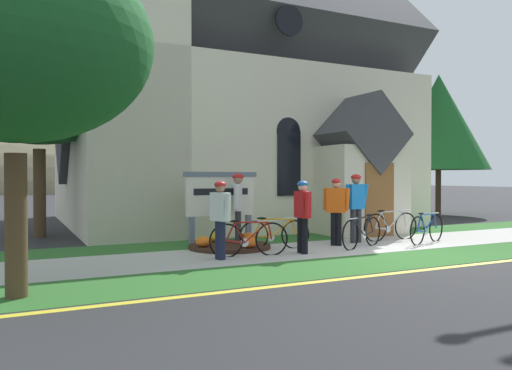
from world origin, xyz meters
TOP-DOWN VIEW (x-y plane):
  - ground at (0.00, 4.00)m, footprint 140.00×140.00m
  - sidewalk_slab at (-0.48, 1.78)m, footprint 32.00×2.38m
  - grass_verge at (-0.48, -0.29)m, footprint 32.00×1.76m
  - church_lawn at (-0.48, 3.80)m, footprint 24.00×1.66m
  - curb_paint_stripe at (-0.48, -1.32)m, footprint 28.00×0.16m
  - church_building at (-0.78, 9.46)m, footprint 11.81×12.17m
  - church_sign at (-3.17, 3.31)m, footprint 1.90×0.15m
  - flower_bed at (-3.17, 2.74)m, footprint 1.94×1.94m
  - bicycle_red at (-0.28, 1.46)m, footprint 1.67×0.72m
  - bicycle_black at (-3.26, 1.49)m, footprint 1.72×0.36m
  - bicycle_green at (1.29, 2.24)m, footprint 1.79×0.08m
  - bicycle_orange at (-2.27, 2.18)m, footprint 1.67×0.41m
  - bicycle_blue at (1.72, 1.38)m, footprint 1.68×0.60m
  - cyclist_in_white_jersey at (-3.97, 1.36)m, footprint 0.31×0.74m
  - cyclist_in_yellow_jersey at (-0.65, 2.00)m, footprint 0.46×0.60m
  - cyclist_in_orange_jersey at (0.13, 2.23)m, footprint 0.69×0.31m
  - cyclist_in_blue_jersey at (-2.90, 2.87)m, footprint 0.41×0.63m
  - cyclist_in_green_jersey at (-2.04, 1.30)m, footprint 0.27×0.72m
  - roadside_conifer at (9.41, 8.35)m, footprint 4.38×4.38m
  - yard_deciduous_tree at (-7.09, 7.18)m, footprint 4.41×4.41m
  - verge_sapling at (-7.73, -0.32)m, footprint 3.82×3.82m
  - distant_hill at (6.29, 66.29)m, footprint 109.60×44.14m

SIDE VIEW (x-z plane):
  - ground at x=0.00m, z-range 0.00..0.00m
  - distant_hill at x=6.29m, z-range -9.71..9.71m
  - curb_paint_stripe at x=-0.48m, z-range 0.00..0.01m
  - grass_verge at x=-0.48m, z-range 0.00..0.01m
  - church_lawn at x=-0.48m, z-range 0.00..0.01m
  - sidewalk_slab at x=-0.48m, z-range 0.00..0.01m
  - flower_bed at x=-3.17m, z-range -0.08..0.26m
  - bicycle_orange at x=-2.27m, z-range -0.03..0.75m
  - bicycle_red at x=-0.28m, z-range -0.03..0.78m
  - bicycle_black at x=-3.26m, z-range -0.02..0.78m
  - bicycle_blue at x=1.72m, z-range -0.03..0.80m
  - bicycle_green at x=1.29m, z-range -0.03..0.81m
  - cyclist_in_green_jersey at x=-2.04m, z-range 0.13..1.74m
  - cyclist_in_white_jersey at x=-3.97m, z-range 0.13..1.74m
  - cyclist_in_yellow_jersey at x=-0.65m, z-range 0.14..1.80m
  - cyclist_in_orange_jersey at x=0.13m, z-range 0.17..1.93m
  - cyclist_in_blue_jersey at x=-2.90m, z-range 0.17..1.95m
  - church_sign at x=-3.17m, z-range 0.29..2.12m
  - verge_sapling at x=-7.73m, z-range 1.07..6.08m
  - yard_deciduous_tree at x=-7.09m, z-range 1.29..6.40m
  - roadside_conifer at x=9.41m, z-range 1.01..7.31m
  - church_building at x=-0.78m, z-range -2.10..11.88m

